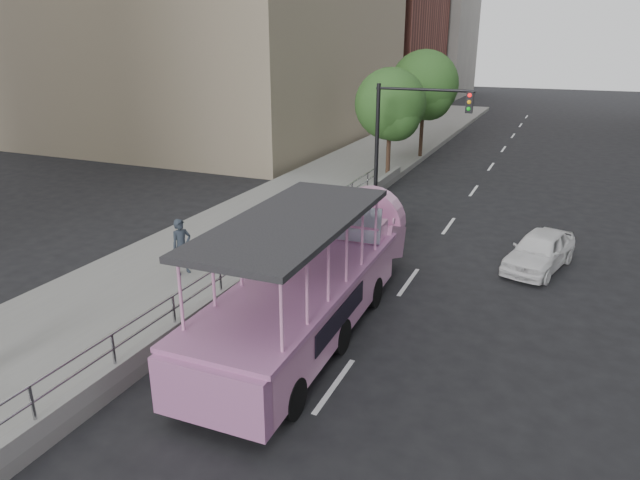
% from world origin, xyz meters
% --- Properties ---
extents(ground, '(160.00, 160.00, 0.00)m').
position_xyz_m(ground, '(0.00, 0.00, 0.00)').
color(ground, black).
extents(sidewalk, '(5.50, 80.00, 0.30)m').
position_xyz_m(sidewalk, '(-5.75, 10.00, 0.15)').
color(sidewalk, gray).
rests_on(sidewalk, ground).
extents(kerb_wall, '(0.24, 30.00, 0.36)m').
position_xyz_m(kerb_wall, '(-3.12, 2.00, 0.48)').
color(kerb_wall, gray).
rests_on(kerb_wall, sidewalk).
extents(guardrail, '(0.07, 22.00, 0.71)m').
position_xyz_m(guardrail, '(-3.12, 2.00, 1.14)').
color(guardrail, '#9F9EA3').
rests_on(guardrail, kerb_wall).
extents(duck_boat, '(2.65, 9.91, 3.28)m').
position_xyz_m(duck_boat, '(-0.51, 0.44, 1.22)').
color(duck_boat, black).
rests_on(duck_boat, ground).
extents(car, '(2.36, 3.87, 1.23)m').
position_xyz_m(car, '(4.53, 6.74, 0.62)').
color(car, white).
rests_on(car, ground).
extents(pedestrian_near, '(0.64, 0.74, 1.71)m').
position_xyz_m(pedestrian_near, '(-5.28, 1.25, 1.16)').
color(pedestrian_near, '#28303B').
rests_on(pedestrian_near, sidewalk).
extents(parking_sign, '(0.23, 0.56, 2.63)m').
position_xyz_m(parking_sign, '(-2.70, 3.00, 1.67)').
color(parking_sign, black).
rests_on(parking_sign, ground).
extents(traffic_signal, '(4.20, 0.32, 5.20)m').
position_xyz_m(traffic_signal, '(-1.70, 12.50, 3.50)').
color(traffic_signal, black).
rests_on(traffic_signal, ground).
extents(street_tree_near, '(3.52, 3.52, 5.72)m').
position_xyz_m(street_tree_near, '(-3.30, 15.93, 3.82)').
color(street_tree_near, '#332017').
rests_on(street_tree_near, ground).
extents(street_tree_far, '(3.97, 3.97, 6.45)m').
position_xyz_m(street_tree_far, '(-3.10, 21.93, 4.31)').
color(street_tree_far, '#332017').
rests_on(street_tree_far, ground).
extents(midrise_stone_b, '(16.00, 14.00, 20.00)m').
position_xyz_m(midrise_stone_b, '(-16.00, 64.00, 10.00)').
color(midrise_stone_b, gray).
rests_on(midrise_stone_b, ground).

